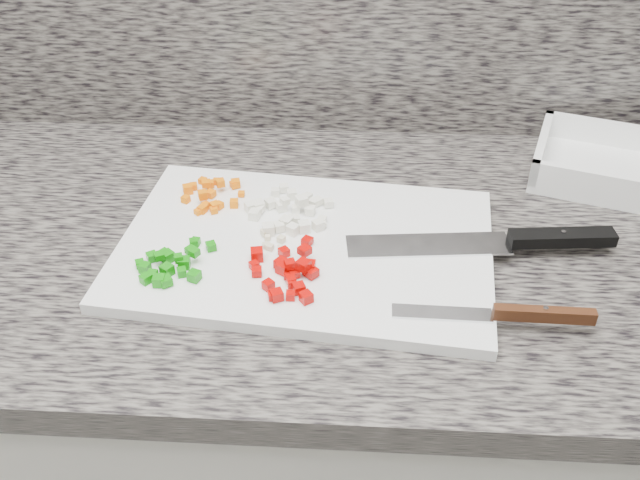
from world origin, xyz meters
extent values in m
cube|color=white|center=(0.00, 1.44, 0.43)|extent=(3.92, 0.62, 0.86)
cube|color=#635F58|center=(0.00, 1.44, 0.88)|extent=(3.96, 0.64, 0.04)
cube|color=white|center=(0.06, 1.40, 0.91)|extent=(0.50, 0.36, 0.02)
cube|color=orange|center=(-0.04, 1.47, 0.92)|extent=(0.01, 0.01, 0.01)
cube|color=orange|center=(-0.09, 1.51, 0.93)|extent=(0.01, 0.01, 0.01)
cube|color=orange|center=(-0.05, 1.52, 0.92)|extent=(0.02, 0.02, 0.01)
cube|color=orange|center=(-0.08, 1.47, 0.92)|extent=(0.01, 0.01, 0.01)
cube|color=orange|center=(-0.11, 1.48, 0.92)|extent=(0.01, 0.01, 0.01)
cube|color=orange|center=(-0.08, 1.53, 0.92)|extent=(0.01, 0.01, 0.01)
cube|color=orange|center=(-0.03, 1.50, 0.92)|extent=(0.01, 0.01, 0.01)
cube|color=orange|center=(-0.08, 1.51, 0.93)|extent=(0.01, 0.01, 0.01)
cube|color=orange|center=(-0.07, 1.45, 0.92)|extent=(0.01, 0.01, 0.01)
cube|color=orange|center=(-0.08, 1.52, 0.92)|extent=(0.01, 0.01, 0.01)
cube|color=orange|center=(-0.11, 1.50, 0.92)|extent=(0.02, 0.02, 0.01)
cube|color=orange|center=(-0.09, 1.53, 0.92)|extent=(0.01, 0.01, 0.01)
cube|color=orange|center=(-0.07, 1.51, 0.93)|extent=(0.01, 0.01, 0.01)
cube|color=orange|center=(-0.07, 1.46, 0.92)|extent=(0.02, 0.02, 0.01)
cube|color=orange|center=(-0.10, 1.51, 0.92)|extent=(0.01, 0.01, 0.01)
cube|color=orange|center=(-0.08, 1.45, 0.92)|extent=(0.01, 0.01, 0.01)
cube|color=orange|center=(-0.05, 1.52, 0.92)|extent=(0.02, 0.02, 0.01)
cube|color=orange|center=(-0.09, 1.45, 0.92)|extent=(0.01, 0.01, 0.01)
cube|color=orange|center=(-0.08, 1.48, 0.93)|extent=(0.02, 0.02, 0.01)
cube|color=orange|center=(-0.06, 1.47, 0.92)|extent=(0.01, 0.01, 0.01)
cube|color=orange|center=(-0.08, 1.46, 0.92)|extent=(0.01, 0.01, 0.01)
cube|color=orange|center=(-0.08, 1.49, 0.92)|extent=(0.02, 0.02, 0.01)
cube|color=white|center=(0.06, 1.42, 0.92)|extent=(0.02, 0.02, 0.01)
cube|color=white|center=(0.04, 1.50, 0.92)|extent=(0.02, 0.02, 0.01)
cube|color=white|center=(0.01, 1.41, 0.92)|extent=(0.02, 0.02, 0.01)
cube|color=white|center=(0.05, 1.41, 0.92)|extent=(0.02, 0.02, 0.01)
cube|color=white|center=(0.04, 1.43, 0.92)|extent=(0.02, 0.02, 0.01)
cube|color=white|center=(0.03, 1.47, 0.93)|extent=(0.01, 0.01, 0.01)
cube|color=white|center=(0.08, 1.44, 0.92)|extent=(0.01, 0.01, 0.01)
cube|color=white|center=(0.07, 1.48, 0.92)|extent=(0.02, 0.02, 0.01)
cube|color=white|center=(0.02, 1.51, 0.92)|extent=(0.01, 0.01, 0.01)
cube|color=white|center=(0.09, 1.48, 0.92)|extent=(0.02, 0.02, 0.01)
cube|color=white|center=(0.00, 1.46, 0.92)|extent=(0.01, 0.01, 0.01)
cube|color=white|center=(0.03, 1.42, 0.92)|extent=(0.02, 0.02, 0.01)
cube|color=white|center=(-0.01, 1.47, 0.92)|extent=(0.02, 0.02, 0.01)
cube|color=white|center=(0.08, 1.43, 0.92)|extent=(0.01, 0.01, 0.01)
cube|color=white|center=(0.01, 1.50, 0.92)|extent=(0.01, 0.01, 0.01)
cube|color=white|center=(0.05, 1.47, 0.93)|extent=(0.02, 0.02, 0.01)
cube|color=white|center=(0.06, 1.49, 0.92)|extent=(0.01, 0.01, 0.01)
cube|color=white|center=(0.05, 1.44, 0.92)|extent=(0.02, 0.02, 0.01)
cube|color=white|center=(-0.02, 1.46, 0.92)|extent=(0.02, 0.02, 0.01)
cube|color=white|center=(-0.01, 1.44, 0.92)|extent=(0.02, 0.02, 0.01)
cube|color=white|center=(0.07, 1.48, 0.92)|extent=(0.02, 0.02, 0.01)
cube|color=white|center=(0.05, 1.46, 0.92)|extent=(0.01, 0.01, 0.01)
cube|color=white|center=(0.03, 1.47, 0.92)|extent=(0.02, 0.02, 0.01)
cube|color=white|center=(0.01, 1.47, 0.92)|extent=(0.02, 0.02, 0.01)
cube|color=white|center=(0.08, 1.43, 0.92)|extent=(0.02, 0.02, 0.01)
cube|color=white|center=(0.07, 1.46, 0.92)|extent=(0.01, 0.01, 0.01)
cube|color=#12850C|center=(-0.05, 1.37, 0.92)|extent=(0.02, 0.02, 0.01)
cube|color=#12850C|center=(-0.10, 1.35, 0.92)|extent=(0.02, 0.02, 0.01)
cube|color=#12850C|center=(-0.13, 1.33, 0.92)|extent=(0.01, 0.01, 0.01)
cube|color=#12850C|center=(-0.10, 1.30, 0.92)|extent=(0.02, 0.02, 0.01)
cube|color=#12850C|center=(-0.12, 1.30, 0.92)|extent=(0.02, 0.02, 0.01)
cube|color=#12850C|center=(-0.10, 1.35, 0.92)|extent=(0.01, 0.01, 0.01)
cube|color=#12850C|center=(-0.10, 1.32, 0.92)|extent=(0.02, 0.02, 0.01)
cube|color=#12850C|center=(-0.11, 1.36, 0.92)|extent=(0.01, 0.01, 0.01)
cube|color=#12850C|center=(-0.07, 1.35, 0.93)|extent=(0.01, 0.01, 0.01)
cube|color=#12850C|center=(-0.08, 1.36, 0.92)|extent=(0.02, 0.02, 0.01)
cube|color=#12850C|center=(-0.08, 1.34, 0.92)|extent=(0.02, 0.02, 0.01)
cube|color=#12850C|center=(-0.10, 1.30, 0.92)|extent=(0.01, 0.01, 0.01)
cube|color=#12850C|center=(-0.11, 1.31, 0.92)|extent=(0.01, 0.01, 0.01)
cube|color=#12850C|center=(-0.13, 1.32, 0.92)|extent=(0.02, 0.02, 0.01)
cube|color=#12850C|center=(-0.09, 1.34, 0.93)|extent=(0.01, 0.01, 0.01)
cube|color=#12850C|center=(-0.08, 1.38, 0.92)|extent=(0.01, 0.01, 0.01)
cube|color=#12850C|center=(-0.08, 1.38, 0.92)|extent=(0.01, 0.01, 0.01)
cube|color=#12850C|center=(-0.08, 1.32, 0.92)|extent=(0.01, 0.01, 0.01)
cube|color=#12850C|center=(-0.12, 1.35, 0.92)|extent=(0.02, 0.02, 0.01)
cube|color=#12850C|center=(-0.11, 1.34, 0.93)|extent=(0.02, 0.02, 0.01)
cube|color=#12850C|center=(-0.11, 1.36, 0.92)|extent=(0.01, 0.01, 0.01)
cube|color=#12850C|center=(-0.06, 1.31, 0.92)|extent=(0.02, 0.02, 0.01)
cube|color=#BD0602|center=(0.03, 1.28, 0.92)|extent=(0.01, 0.01, 0.01)
cube|color=#BD0602|center=(0.05, 1.32, 0.92)|extent=(0.01, 0.01, 0.01)
cube|color=#BD0602|center=(0.01, 1.34, 0.92)|extent=(0.01, 0.01, 0.01)
cube|color=#BD0602|center=(0.01, 1.36, 0.92)|extent=(0.02, 0.02, 0.01)
cube|color=#BD0602|center=(0.06, 1.33, 0.92)|extent=(0.02, 0.02, 0.01)
cube|color=#BD0602|center=(0.05, 1.33, 0.93)|extent=(0.02, 0.02, 0.01)
cube|color=#BD0602|center=(0.07, 1.36, 0.93)|extent=(0.02, 0.02, 0.01)
cube|color=#BD0602|center=(0.08, 1.33, 0.92)|extent=(0.02, 0.02, 0.01)
cube|color=#BD0602|center=(0.07, 1.28, 0.92)|extent=(0.02, 0.02, 0.01)
cube|color=#BD0602|center=(0.04, 1.28, 0.92)|extent=(0.02, 0.02, 0.01)
cube|color=#BD0602|center=(0.07, 1.34, 0.92)|extent=(0.02, 0.02, 0.01)
cube|color=#BD0602|center=(0.07, 1.33, 0.93)|extent=(0.02, 0.02, 0.01)
cube|color=#BD0602|center=(0.05, 1.31, 0.92)|extent=(0.01, 0.01, 0.01)
cube|color=#BD0602|center=(0.05, 1.31, 0.92)|extent=(0.01, 0.01, 0.01)
cube|color=#BD0602|center=(0.05, 1.29, 0.92)|extent=(0.01, 0.01, 0.01)
cube|color=#BD0602|center=(0.07, 1.39, 0.92)|extent=(0.02, 0.02, 0.01)
cube|color=#BD0602|center=(0.03, 1.30, 0.92)|extent=(0.02, 0.02, 0.01)
cube|color=#BD0602|center=(0.04, 1.33, 0.92)|extent=(0.02, 0.02, 0.01)
cube|color=#BD0602|center=(0.04, 1.37, 0.92)|extent=(0.02, 0.02, 0.01)
cube|color=#BD0602|center=(0.06, 1.30, 0.92)|extent=(0.02, 0.02, 0.01)
cube|color=#BD0602|center=(0.01, 1.33, 0.92)|extent=(0.01, 0.01, 0.01)
cube|color=#BD0602|center=(0.04, 1.34, 0.92)|extent=(0.02, 0.02, 0.01)
cube|color=beige|center=(0.02, 1.38, 0.92)|extent=(0.01, 0.01, 0.01)
cube|color=beige|center=(0.03, 1.38, 0.92)|extent=(0.01, 0.01, 0.01)
cube|color=beige|center=(0.01, 1.41, 0.92)|extent=(0.01, 0.01, 0.01)
cube|color=beige|center=(0.02, 1.42, 0.92)|extent=(0.01, 0.01, 0.01)
cube|color=beige|center=(0.01, 1.40, 0.92)|extent=(0.01, 0.01, 0.01)
cube|color=beige|center=(0.04, 1.42, 0.92)|extent=(0.01, 0.01, 0.01)
cube|color=beige|center=(0.03, 1.40, 0.92)|extent=(0.01, 0.01, 0.01)
cube|color=beige|center=(0.01, 1.38, 0.92)|extent=(0.01, 0.01, 0.01)
cube|color=beige|center=(0.02, 1.38, 0.92)|extent=(0.01, 0.01, 0.01)
cube|color=silver|center=(0.22, 1.40, 0.92)|extent=(0.21, 0.07, 0.00)
cube|color=black|center=(0.39, 1.41, 0.92)|extent=(0.14, 0.04, 0.02)
cylinder|color=silver|center=(0.39, 1.41, 0.93)|extent=(0.01, 0.01, 0.00)
cube|color=silver|center=(0.23, 1.27, 0.92)|extent=(0.11, 0.02, 0.00)
cube|color=#412210|center=(0.34, 1.27, 0.92)|extent=(0.11, 0.01, 0.02)
cylinder|color=silver|center=(0.34, 1.27, 0.93)|extent=(0.01, 0.01, 0.00)
cube|color=white|center=(0.52, 1.60, 0.91)|extent=(0.29, 0.24, 0.01)
cube|color=white|center=(0.54, 1.68, 0.93)|extent=(0.24, 0.09, 0.04)
cube|color=white|center=(0.49, 1.52, 0.93)|extent=(0.24, 0.09, 0.04)
cube|color=white|center=(0.41, 1.64, 0.93)|extent=(0.06, 0.17, 0.04)
camera|label=1|loc=(0.13, 0.67, 1.47)|focal=40.00mm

